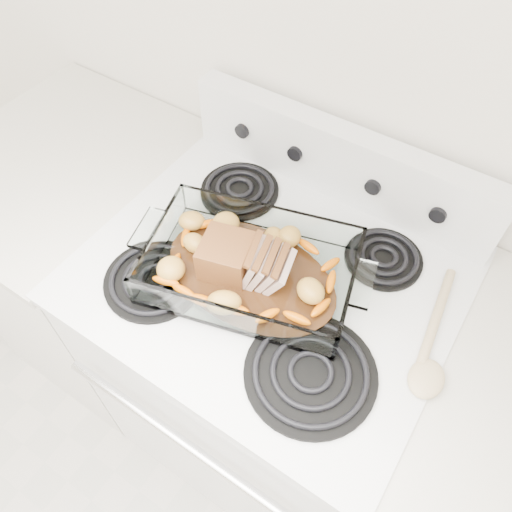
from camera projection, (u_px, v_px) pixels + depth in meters
The scene contains 7 objects.
electric_range at pixel (267, 362), 1.43m from camera, with size 0.78×0.70×1.12m.
counter_left at pixel (100, 263), 1.67m from camera, with size 0.58×0.68×0.93m.
counter_right at pixel (494, 503), 1.22m from camera, with size 0.58×0.68×0.93m.
baking_dish at pixel (251, 270), 1.04m from camera, with size 0.42×0.28×0.08m.
pork_roast at pixel (240, 257), 1.02m from camera, with size 0.19×0.10×0.08m.
roast_vegetables at pixel (259, 256), 1.05m from camera, with size 0.36×0.20×0.04m.
wooden_spoon at pixel (431, 350), 0.95m from camera, with size 0.09×0.30×0.02m.
Camera 1 is at (0.32, 1.12, 1.81)m, focal length 35.00 mm.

